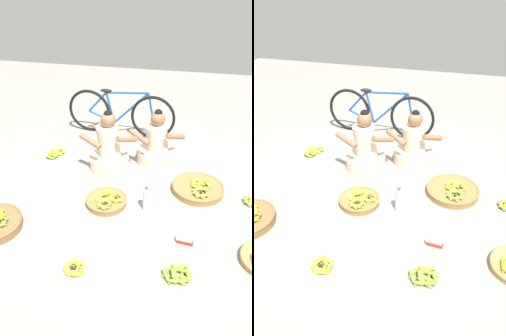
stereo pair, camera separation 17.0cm
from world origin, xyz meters
The scene contains 11 objects.
ground_plane centered at (0.00, 0.00, 0.00)m, with size 10.00×10.00×0.00m, color gray.
vendor_woman_front centered at (-0.33, 0.30, 0.26)m, with size 0.71×0.53×0.82m.
vendor_woman_behind centered at (0.25, 0.58, 0.24)m, with size 0.73×0.54×0.77m.
bicycle_leaning centered at (-0.41, 1.30, 0.36)m, with size 1.70×0.14×0.73m.
banana_basket_mid_right centered at (-0.17, -0.46, 0.05)m, with size 0.47×0.47×0.14m.
banana_basket_near_bicycle centered at (0.84, 0.00, 0.05)m, with size 0.62×0.62×0.16m.
loose_bananas_front_left centered at (-0.22, -1.42, 0.03)m, with size 0.23×0.23×0.09m.
loose_bananas_near_vendor centered at (0.71, -1.30, 0.03)m, with size 0.29×0.25×0.09m.
loose_bananas_back_right centered at (-1.17, 0.45, 0.03)m, with size 0.24×0.29×0.09m.
water_bottle centered at (0.28, -0.46, 0.15)m, with size 0.07×0.07×0.31m.
packet_carton_stack centered at (0.73, -0.88, 0.03)m, with size 0.17×0.08×0.06m.
Camera 1 is at (0.65, -3.22, 2.34)m, focal length 34.56 mm.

